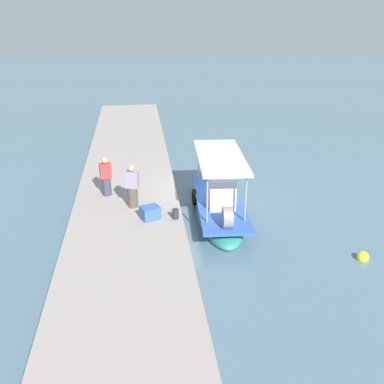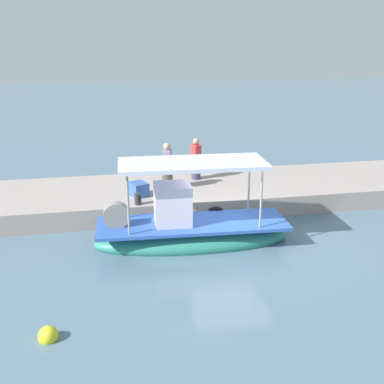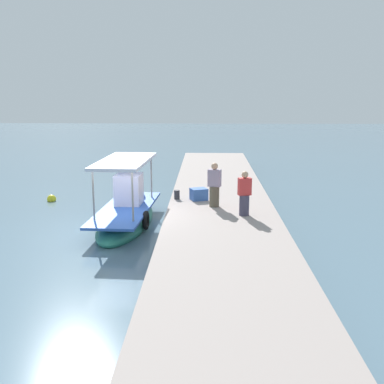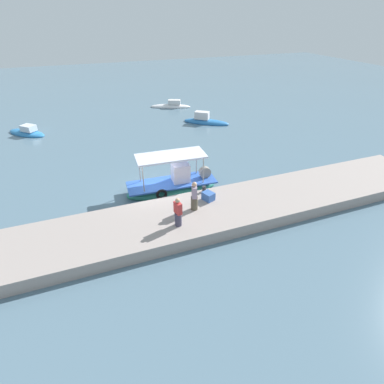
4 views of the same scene
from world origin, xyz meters
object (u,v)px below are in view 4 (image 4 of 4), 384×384
Objects in this scene: moored_boat_mid at (27,133)px; fisherman_near_bollard at (194,197)px; marker_buoy at (203,156)px; main_fishing_boat at (173,185)px; fisherman_by_crate at (178,213)px; mooring_bollard at (204,189)px; cargo_crate at (208,196)px; moored_boat_near at (206,121)px; moored_boat_far at (171,106)px.

fisherman_near_bollard is at bearing -61.44° from moored_boat_mid.
fisherman_near_bollard is 4.07× the size of marker_buoy.
main_fishing_boat is 18.60m from moored_boat_mid.
marker_buoy is (5.14, 9.02, -1.40)m from fisherman_by_crate.
mooring_bollard is 0.09× the size of moored_boat_mid.
marker_buoy is at bearing 68.15° from mooring_bollard.
main_fishing_boat is 3.22m from cargo_crate.
mooring_bollard is 0.08× the size of moored_boat_near.
cargo_crate is 1.54× the size of marker_buoy.
fisherman_by_crate reaches higher than mooring_bollard.
moored_boat_near is (8.78, 17.01, -1.27)m from fisherman_by_crate.
moored_boat_far is at bearing 103.04° from moored_boat_near.
fisherman_near_bollard is 0.42× the size of moored_boat_mid.
main_fishing_boat is 5.92m from marker_buoy.
moored_boat_near is 7.41m from moored_boat_far.
moored_boat_far is at bearing 73.64° from fisherman_by_crate.
moored_boat_near reaches higher than moored_boat_far.
fisherman_by_crate is 2.49× the size of cargo_crate.
moored_boat_mid is (-11.65, 17.49, -0.77)m from mooring_bollard.
moored_boat_mid is at bearing 123.36° from main_fishing_boat.
main_fishing_boat reaches higher than moored_boat_far.
main_fishing_boat is 14.52m from moored_boat_near.
moored_boat_mid is (-10.23, 15.54, -0.32)m from main_fishing_boat.
mooring_bollard is 22.02m from moored_boat_far.
fisherman_by_crate is (-1.18, -4.64, 1.02)m from main_fishing_boat.
cargo_crate is at bearing -101.61° from moored_boat_far.
mooring_bollard is (2.61, 2.69, -0.57)m from fisherman_by_crate.
fisherman_by_crate is (-1.33, -1.10, -0.05)m from fisherman_near_bollard.
fisherman_by_crate reaches higher than cargo_crate.
moored_boat_near is at bearing 62.68° from fisherman_by_crate.
fisherman_by_crate is 25.29m from moored_boat_far.
mooring_bollard is 6.87m from marker_buoy.
main_fishing_boat is 1.22× the size of moored_boat_far.
mooring_bollard is at bearing 83.16° from cargo_crate.
moored_boat_near is 0.94× the size of moored_boat_far.
fisherman_by_crate is at bearing -104.29° from main_fishing_boat.
cargo_crate is at bearing -57.96° from moored_boat_mid.
moored_boat_mid is at bearing -165.92° from moored_boat_far.
moored_boat_mid is at bearing 141.82° from marker_buoy.
main_fishing_boat is 20.47m from moored_boat_far.
moored_boat_mid reaches higher than moored_boat_far.
fisherman_near_bollard reaches higher than moored_boat_near.
fisherman_by_crate is 3.83× the size of marker_buoy.
moored_boat_far is (16.16, 4.05, -0.00)m from moored_boat_mid.
moored_boat_far is at bearing 78.19° from mooring_bollard.
mooring_bollard is at bearing 51.34° from fisherman_near_bollard.
moored_boat_mid reaches higher than marker_buoy.
cargo_crate is (1.31, -2.90, 0.51)m from main_fishing_boat.
fisherman_near_bollard is at bearing -87.52° from main_fishing_boat.
fisherman_near_bollard is 2.12m from mooring_bollard.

